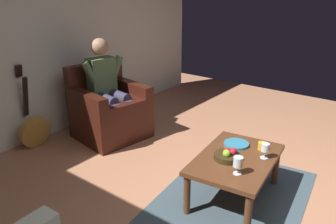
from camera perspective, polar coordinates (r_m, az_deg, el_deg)
ground_plane at (r=3.19m, az=17.05°, el=-16.07°), size 7.13×7.13×0.00m
wall_back at (r=4.53m, az=-19.58°, el=13.02°), size 5.64×0.06×2.68m
rug at (r=3.31m, az=10.96°, el=-13.89°), size 1.80×1.43×0.01m
armchair at (r=4.38m, az=-9.91°, el=0.07°), size 0.91×0.88×0.93m
person_seated at (r=4.28m, az=-10.20°, el=4.44°), size 0.61×0.58×1.26m
coffee_table at (r=3.12m, az=11.41°, el=-8.48°), size 1.03×0.75×0.42m
guitar at (r=4.39m, az=-21.73°, el=-2.70°), size 0.39×0.26×1.00m
wine_glass_near at (r=2.80m, az=11.77°, el=-8.43°), size 0.08×0.08×0.15m
wine_glass_far at (r=3.10m, az=16.12°, el=-5.96°), size 0.07×0.07×0.14m
fruit_bowl at (r=3.03m, az=10.05°, el=-7.25°), size 0.23×0.23×0.11m
decorative_dish at (r=3.31m, az=11.48°, el=-5.34°), size 0.24×0.24×0.02m
candle_jar at (r=3.28m, az=15.61°, el=-5.54°), size 0.07×0.07×0.07m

